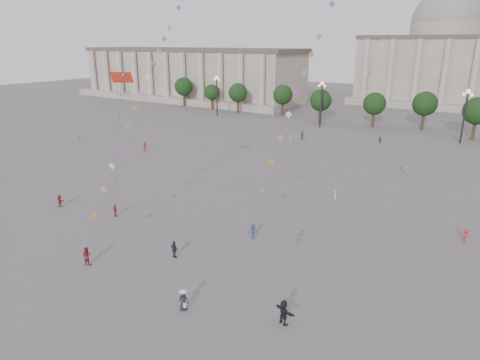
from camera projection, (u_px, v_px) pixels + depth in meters
The scene contains 26 objects.
ground at pixel (157, 273), 37.40m from camera, with size 360.00×360.00×0.00m, color #5D5A57.
hall_west at pixel (188, 74), 148.61m from camera, with size 84.00×26.22×17.20m.
hall_central at pixel (441, 58), 135.55m from camera, with size 48.30×34.30×35.50m.
tree_row at pixel (396, 105), 97.63m from camera, with size 137.12×5.12×8.00m.
lamp_post_far_west at pixel (217, 88), 114.26m from camera, with size 2.00×0.90×10.65m.
lamp_post_mid_west at pixel (321, 96), 98.54m from camera, with size 2.00×0.90×10.65m.
lamp_post_mid_east at pixel (466, 106), 82.82m from camera, with size 2.00×0.90×10.65m.
person_crowd_0 at pixel (380, 140), 84.30m from camera, with size 0.88×0.37×1.51m, color navy.
person_crowd_1 at pixel (80, 135), 88.83m from camera, with size 0.80×0.62×1.64m, color silver.
person_crowd_2 at pixel (145, 147), 78.38m from camera, with size 1.21×0.70×1.88m, color maroon.
person_crowd_3 at pixel (284, 312), 30.46m from camera, with size 1.76×0.56×1.90m, color black.
person_crowd_4 at pixel (391, 145), 80.58m from camera, with size 1.41×0.45×1.52m, color silver.
person_crowd_6 at pixel (298, 237), 42.53m from camera, with size 0.98×0.56×1.51m, color slate.
person_crowd_7 at pixel (404, 168), 65.22m from camera, with size 1.69×0.54×1.82m, color silver.
person_crowd_8 at pixel (465, 236), 42.80m from camera, with size 1.03×0.59×1.59m, color maroon.
person_crowd_10 at pixel (291, 139), 84.93m from camera, with size 0.65×0.42×1.77m, color beige.
person_crowd_12 at pixel (302, 135), 87.93m from camera, with size 1.67×0.53×1.80m, color slate.
person_crowd_13 at pixel (335, 196), 53.81m from camera, with size 0.55×0.36×1.50m, color beige.
tourist_0 at pixel (115, 210), 49.33m from camera, with size 0.88×0.36×1.49m, color maroon.
tourist_1 at pixel (174, 249), 39.90m from camera, with size 0.99×0.41×1.69m, color black.
tourist_2 at pixel (60, 201), 52.34m from camera, with size 1.40×0.45×1.51m, color maroon.
kite_flyer_0 at pixel (87, 256), 38.69m from camera, with size 0.83×0.65×1.71m, color maroon.
kite_flyer_1 at pixel (253, 231), 43.77m from camera, with size 1.05×0.60×1.62m, color navy.
hat_person at pixel (183, 300), 32.09m from camera, with size 0.89×0.75×1.69m.
dragon_kite at pixel (122, 86), 40.81m from camera, with size 3.64×1.53×15.49m.
kite_train_west at pixel (179, 13), 59.09m from camera, with size 21.80×50.37×68.59m.
Camera 1 is at (24.24, -23.58, 19.35)m, focal length 32.00 mm.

